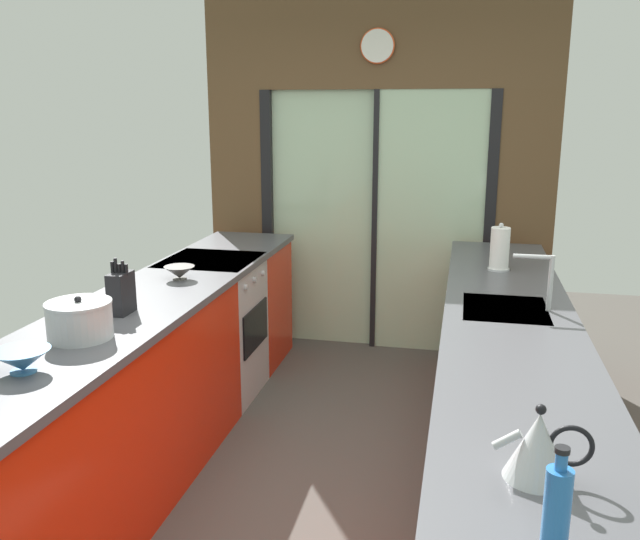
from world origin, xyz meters
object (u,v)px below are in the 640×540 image
object	(u,v)px
kettle	(539,446)
paper_towel_roll	(500,249)
mixing_bowl_far	(179,272)
knife_block	(121,292)
stock_pot	(80,320)
mixing_bowl_mid	(22,360)
soap_bottle	(556,517)
oven_range	(213,328)

from	to	relation	value
kettle	paper_towel_roll	bearing A→B (deg)	90.05
mixing_bowl_far	knife_block	size ratio (longest dim) A/B	0.65
stock_pot	paper_towel_roll	bearing A→B (deg)	42.49
knife_block	paper_towel_roll	xyz separation A→B (m)	(1.78, 1.28, 0.02)
paper_towel_roll	mixing_bowl_mid	bearing A→B (deg)	-131.45
mixing_bowl_far	kettle	xyz separation A→B (m)	(1.78, -1.75, 0.05)
mixing_bowl_mid	soap_bottle	xyz separation A→B (m)	(1.78, -0.71, 0.08)
mixing_bowl_mid	soap_bottle	world-z (taller)	soap_bottle
kettle	paper_towel_roll	distance (m)	2.36
knife_block	soap_bottle	size ratio (longest dim) A/B	0.95
knife_block	kettle	distance (m)	2.09
soap_bottle	paper_towel_roll	xyz separation A→B (m)	(0.00, 2.73, 0.01)
oven_range	kettle	size ratio (longest dim) A/B	3.58
kettle	mixing_bowl_far	bearing A→B (deg)	135.59
oven_range	paper_towel_roll	distance (m)	1.90
soap_bottle	mixing_bowl_far	bearing A→B (deg)	130.14
oven_range	stock_pot	world-z (taller)	stock_pot
stock_pot	oven_range	bearing A→B (deg)	90.69
mixing_bowl_mid	kettle	distance (m)	1.82
mixing_bowl_far	kettle	size ratio (longest dim) A/B	0.67
mixing_bowl_far	paper_towel_roll	distance (m)	1.89
mixing_bowl_mid	paper_towel_roll	xyz separation A→B (m)	(1.78, 2.02, 0.08)
knife_block	mixing_bowl_far	bearing A→B (deg)	90.00
stock_pot	kettle	bearing A→B (deg)	-22.35
oven_range	paper_towel_roll	size ratio (longest dim) A/B	3.20
oven_range	paper_towel_roll	xyz separation A→B (m)	(1.80, 0.10, 0.59)
knife_block	kettle	size ratio (longest dim) A/B	1.04
kettle	soap_bottle	xyz separation A→B (m)	(-0.00, -0.37, 0.03)
soap_bottle	mixing_bowl_mid	bearing A→B (deg)	158.18
mixing_bowl_far	knife_block	bearing A→B (deg)	-90.00
oven_range	mixing_bowl_far	bearing A→B (deg)	-87.96
kettle	paper_towel_roll	world-z (taller)	paper_towel_roll
mixing_bowl_far	paper_towel_roll	size ratio (longest dim) A/B	0.60
stock_pot	knife_block	bearing A→B (deg)	90.01
kettle	soap_bottle	size ratio (longest dim) A/B	0.91
kettle	mixing_bowl_mid	bearing A→B (deg)	168.96
oven_range	mixing_bowl_mid	world-z (taller)	mixing_bowl_mid
stock_pot	paper_towel_roll	size ratio (longest dim) A/B	0.96
knife_block	mixing_bowl_mid	bearing A→B (deg)	-90.00
mixing_bowl_far	stock_pot	size ratio (longest dim) A/B	0.63
kettle	paper_towel_roll	size ratio (longest dim) A/B	0.90
stock_pot	paper_towel_roll	xyz separation A→B (m)	(1.78, 1.63, 0.05)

